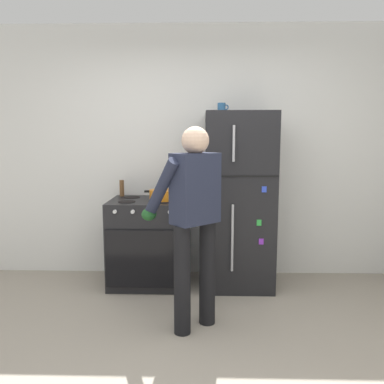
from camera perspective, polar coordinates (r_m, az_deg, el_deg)
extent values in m
plane|color=#9E9384|center=(2.81, -0.84, -24.73)|extent=(8.00, 8.00, 0.00)
cube|color=white|center=(4.31, 0.21, 5.79)|extent=(6.00, 0.10, 2.70)
cube|color=black|center=(4.00, 6.80, -1.21)|extent=(0.68, 0.68, 1.76)
cube|color=black|center=(3.62, 7.37, 2.31)|extent=(0.67, 0.01, 0.01)
cylinder|color=#B7B7BC|center=(3.70, 5.92, -6.71)|extent=(0.02, 0.02, 0.64)
cylinder|color=#B7B7BC|center=(3.58, 6.12, 7.07)|extent=(0.02, 0.02, 0.33)
cube|color=blue|center=(3.66, 10.50, 0.39)|extent=(0.04, 0.01, 0.06)
cube|color=green|center=(3.71, 9.77, -4.45)|extent=(0.04, 0.01, 0.06)
cube|color=purple|center=(3.76, 10.07, -7.14)|extent=(0.04, 0.01, 0.06)
cube|color=black|center=(4.11, -6.47, -7.21)|extent=(0.76, 0.64, 0.88)
cube|color=black|center=(3.83, -7.13, -9.51)|extent=(0.53, 0.01, 0.32)
cylinder|color=black|center=(3.91, -9.51, -1.42)|extent=(0.17, 0.17, 0.01)
cylinder|color=black|center=(3.86, -4.18, -1.46)|extent=(0.17, 0.17, 0.01)
cylinder|color=black|center=(4.19, -8.76, -0.77)|extent=(0.17, 0.17, 0.01)
cylinder|color=black|center=(4.14, -3.79, -0.80)|extent=(0.17, 0.17, 0.01)
cylinder|color=silver|center=(3.75, -11.21, -2.83)|extent=(0.04, 0.03, 0.04)
cylinder|color=silver|center=(3.72, -8.65, -2.87)|extent=(0.04, 0.03, 0.04)
cylinder|color=silver|center=(3.69, -5.90, -2.90)|extent=(0.04, 0.03, 0.04)
cylinder|color=silver|center=(3.67, -3.26, -2.92)|extent=(0.04, 0.03, 0.04)
cube|color=black|center=(3.82, -7.16, -9.67)|extent=(0.72, 0.03, 0.56)
cylinder|color=black|center=(3.07, -1.43, -12.74)|extent=(0.13, 0.13, 0.86)
cylinder|color=black|center=(3.23, 2.24, -11.68)|extent=(0.13, 0.13, 0.86)
cube|color=#23283D|center=(2.98, 0.47, 0.52)|extent=(0.40, 0.39, 0.54)
sphere|color=beige|center=(2.96, 0.48, 7.54)|extent=(0.21, 0.21, 0.21)
sphere|color=#424242|center=(2.96, 0.48, 6.83)|extent=(0.15, 0.15, 0.15)
cylinder|color=#23283D|center=(2.99, -4.55, 0.46)|extent=(0.34, 0.37, 0.50)
cylinder|color=#23283D|center=(3.24, 1.21, 1.06)|extent=(0.34, 0.37, 0.50)
ellipsoid|color=#1E5123|center=(3.17, -6.29, -3.24)|extent=(0.12, 0.18, 0.10)
ellipsoid|color=#1E5123|center=(3.40, -0.69, -2.40)|extent=(0.12, 0.18, 0.10)
cylinder|color=orange|center=(3.94, -4.38, -0.44)|extent=(0.26, 0.26, 0.10)
cube|color=black|center=(3.96, -6.60, 0.10)|extent=(0.05, 0.03, 0.02)
cube|color=black|center=(3.93, -2.16, 0.08)|extent=(0.05, 0.03, 0.02)
cylinder|color=#2D6093|center=(3.99, 4.33, 12.17)|extent=(0.08, 0.08, 0.10)
torus|color=#2D6093|center=(4.00, 4.98, 12.23)|extent=(0.06, 0.01, 0.06)
cylinder|color=brown|center=(4.25, -10.21, 0.55)|extent=(0.05, 0.05, 0.17)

